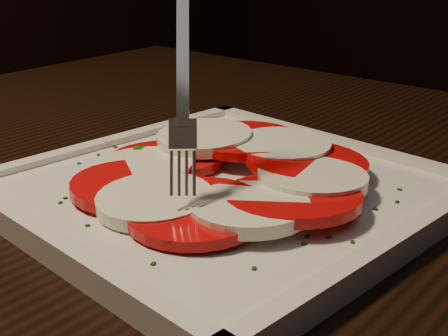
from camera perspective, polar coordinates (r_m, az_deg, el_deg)
table at (r=0.62m, az=6.70°, el=-9.19°), size 1.22×0.82×0.75m
plate at (r=0.52m, az=-0.00°, el=-2.33°), size 0.36×0.36×0.01m
caprese_salad at (r=0.51m, az=-0.00°, el=-0.41°), size 0.28×0.26×0.03m
fork at (r=0.47m, az=-3.73°, el=9.11°), size 0.09×0.10×0.16m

